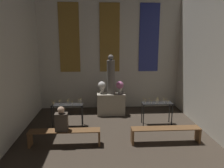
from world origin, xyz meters
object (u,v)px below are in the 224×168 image
Objects in this scene: flower_vase_right at (120,86)px; pew_back_right at (166,132)px; pew_back_left at (65,134)px; candle_rack_left at (67,108)px; person_seated at (61,120)px; candle_rack_right at (157,106)px; altar at (111,104)px; flower_vase_left at (102,86)px; statue at (111,76)px.

pew_back_right is at bearing -67.05° from flower_vase_right.
flower_vase_right is 3.40m from pew_back_left.
person_seated is at bearing -88.43° from candle_rack_left.
flower_vase_right reaches higher than candle_rack_right.
pew_back_right is at bearing 0.00° from pew_back_left.
person_seated reaches higher than altar.
pew_back_left is (-1.89, -2.70, -0.86)m from flower_vase_right.
flower_vase_right is 0.24× the size of pew_back_right.
candle_rack_left is 1.00× the size of candle_rack_right.
flower_vase_right is (0.37, -0.00, 0.76)m from altar.
candle_rack_left is at bearing -135.69° from flower_vase_left.
altar is at bearing 180.00° from flower_vase_right.
flower_vase_left is at bearing -180.00° from statue.
altar reaches higher than pew_back_right.
person_seated is at bearing -155.49° from candle_rack_right.
altar is 0.85m from flower_vase_left.
statue is at bearing 60.68° from pew_back_left.
candle_rack_left is at bearing -143.01° from statue.
candle_rack_right is 0.53× the size of pew_back_left.
altar is at bearing 119.32° from pew_back_right.
pew_back_right is (1.14, -2.70, -0.86)m from flower_vase_right.
candle_rack_right is at bearing 25.02° from pew_back_left.
flower_vase_left is (-0.37, -0.00, -0.43)m from statue.
candle_rack_right is at bearing -0.05° from candle_rack_left.
flower_vase_right is at bearing -0.00° from altar.
person_seated reaches higher than candle_rack_right.
statue is at bearing 36.99° from candle_rack_left.
pew_back_left is at bearing -112.95° from flower_vase_left.
flower_vase_left and flower_vase_right have the same top height.
flower_vase_right is (0.37, -0.00, -0.43)m from statue.
pew_back_right is (-0.11, -1.47, -0.34)m from candle_rack_right.
candle_rack_right is at bearing -37.13° from altar.
candle_rack_right is (2.00, -1.23, -0.52)m from flower_vase_left.
pew_back_left is at bearing -85.50° from candle_rack_left.
candle_rack_left is (-2.00, -1.23, -0.52)m from flower_vase_right.
person_seated is (-1.59, -2.70, -0.84)m from statue.
statue reaches higher than candle_rack_right.
candle_rack_left is at bearing 179.95° from candle_rack_right.
pew_back_right is (1.89, -2.70, -0.86)m from flower_vase_left.
statue is 0.57m from flower_vase_left.
flower_vase_right is at bearing -0.00° from statue.
person_seated is at bearing -120.52° from statue.
altar is 0.85m from flower_vase_right.
pew_back_left is (-1.52, -2.70, -1.29)m from statue.
altar is 0.55× the size of pew_back_left.
candle_rack_right is 1.51m from pew_back_right.
altar is 3.10m from pew_back_right.
pew_back_left is (-1.52, -2.70, -0.10)m from altar.
flower_vase_right is 1.83m from candle_rack_right.
flower_vase_right reaches higher than person_seated.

